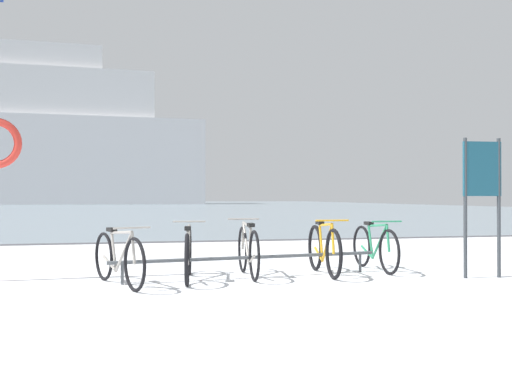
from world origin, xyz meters
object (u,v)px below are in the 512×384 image
Objects in this scene: bicycle_2 at (248,250)px; bicycle_3 at (324,249)px; info_sign at (482,183)px; bicycle_4 at (375,247)px; bicycle_1 at (188,254)px; ferry_ship at (30,139)px; bicycle_0 at (118,258)px.

bicycle_3 is at bearing -3.72° from bicycle_2.
bicycle_3 reaches higher than bicycle_2.
info_sign is (2.02, -0.79, 0.94)m from bicycle_3.
bicycle_4 is at bearing 136.76° from info_sign.
ferry_ship reaches higher than bicycle_1.
ferry_ship reaches higher than bicycle_2.
info_sign is (1.11, -1.04, 0.95)m from bicycle_4.
bicycle_1 is 4.13m from info_sign.
bicycle_2 is 1.00× the size of bicycle_4.
bicycle_3 is 80.08m from ferry_ship.
bicycle_4 is (0.90, 0.26, -0.01)m from bicycle_3.
info_sign is 81.16m from ferry_ship.
bicycle_0 is at bearing -165.81° from bicycle_2.
bicycle_2 is at bearing 176.28° from bicycle_3.
bicycle_1 is 0.04× the size of ferry_ship.
ferry_ship is (-14.32, 78.01, 8.89)m from bicycle_2.
bicycle_1 is at bearing -80.22° from ferry_ship.
bicycle_0 is 3.81m from bicycle_4.
bicycle_1 is at bearing -173.34° from bicycle_4.
bicycle_4 is at bearing 15.97° from bicycle_3.
bicycle_2 is at bearing 14.19° from bicycle_0.
bicycle_4 is 80.01m from ferry_ship.
bicycle_0 is 0.85× the size of info_sign.
bicycle_0 is 1.00× the size of bicycle_4.
bicycle_2 is 0.85× the size of info_sign.
bicycle_0 is 1.00× the size of bicycle_2.
ferry_ship is (-15.42, 78.08, 8.89)m from bicycle_3.
ferry_ship is (-12.56, 78.45, 8.90)m from bicycle_0.
bicycle_0 is 1.00× the size of bicycle_3.
bicycle_3 is (1.94, 0.07, 0.01)m from bicycle_1.
bicycle_1 is at bearing -170.35° from bicycle_2.
bicycle_2 is 0.99× the size of bicycle_3.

